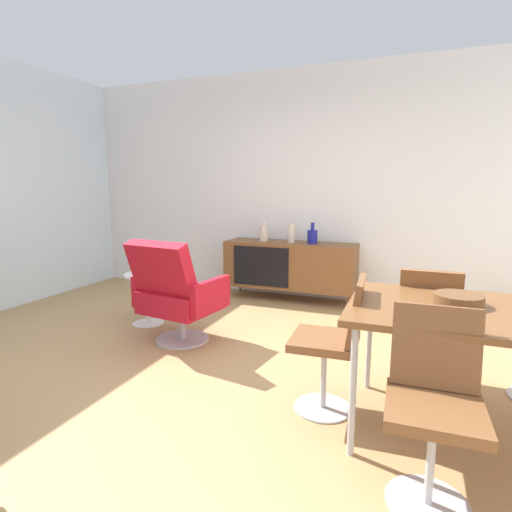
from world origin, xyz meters
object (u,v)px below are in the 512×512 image
Objects in this scene: vase_cobalt at (312,236)px; dining_chair_back_left at (428,322)px; vase_sculptural_dark at (291,233)px; lounge_chair_red at (176,292)px; dining_chair_front_left at (434,399)px; sideboard at (290,265)px; dining_chair_near_window at (335,339)px; dining_table at (506,320)px; side_table_round at (147,293)px; wooden_bowl_on_table at (459,300)px; fruit_bowl at (146,270)px; vase_ceramic_small at (264,233)px.

vase_cobalt reaches higher than dining_chair_back_left.
lounge_chair_red is at bearing -107.45° from vase_sculptural_dark.
dining_chair_front_left is at bearing -62.64° from vase_sculptural_dark.
sideboard is 1.87× the size of dining_chair_near_window.
lounge_chair_red reaches higher than dining_table.
dining_chair_back_left is 1.65× the size of side_table_round.
dining_chair_front_left is at bearing -122.16° from dining_table.
wooden_bowl_on_table is 2.92m from fruit_bowl.
dining_chair_front_left is (-0.13, -0.62, -0.30)m from wooden_bowl_on_table.
wooden_bowl_on_table is 2.28m from lounge_chair_red.
side_table_round is 2.60× the size of fruit_bowl.
sideboard is 6.44× the size of vase_cobalt.
dining_table is 1.87× the size of dining_chair_near_window.
vase_ceramic_small is 1.60m from fruit_bowl.
dining_chair_back_left is at bearing 89.99° from dining_chair_front_left.
vase_cobalt is 0.96× the size of wooden_bowl_on_table.
vase_ceramic_small is 0.29× the size of lounge_chair_red.
dining_table is at bearing -51.76° from vase_sculptural_dark.
wooden_bowl_on_table is at bearing -54.58° from vase_sculptural_dark.
vase_sculptural_dark reaches higher than fruit_bowl.
dining_chair_back_left is (1.25, -1.81, -0.34)m from vase_cobalt.
vase_cobalt is 2.86m from dining_table.
wooden_bowl_on_table is 0.70m from dining_chair_front_left.
dining_table is at bearing -0.23° from dining_chair_near_window.
lounge_chair_red reaches higher than dining_chair_front_left.
lounge_chair_red is at bearing -106.98° from sideboard.
fruit_bowl is (-1.10, -1.38, 0.12)m from sideboard.
dining_table is 8.00× the size of fruit_bowl.
vase_sculptural_dark is 0.24× the size of lounge_chair_red.
dining_chair_near_window reaches higher than sideboard.
dining_chair_front_left is 1.12m from dining_chair_back_left.
side_table_round is at bearing 161.70° from dining_table.
vase_cobalt is 1.24× the size of fruit_bowl.
dining_chair_back_left is 2.67m from fruit_bowl.
sideboard is 3.08× the size of side_table_round.
sideboard is 0.46m from vase_cobalt.
vase_sculptural_dark is at bearing 128.24° from dining_table.
vase_sculptural_dark is 0.14× the size of dining_table.
vase_sculptural_dark reaches higher than dining_table.
vase_ceramic_small reaches higher than vase_cobalt.
side_table_round is (-2.76, 0.93, -0.45)m from wooden_bowl_on_table.
dining_chair_near_window is 1.65m from lounge_chair_red.
vase_sculptural_dark is 1.85m from lounge_chair_red.
dining_chair_front_left is at bearing -66.81° from vase_cobalt.
lounge_chair_red is at bearing 165.34° from wooden_bowl_on_table.
vase_sculptural_dark is 0.36m from vase_ceramic_small.
dining_chair_back_left reaches higher than fruit_bowl.
vase_cobalt is 0.29× the size of dining_chair_front_left.
vase_sculptural_dark and lounge_chair_red have the same top height.
dining_chair_front_left reaches higher than fruit_bowl.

